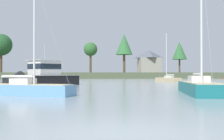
% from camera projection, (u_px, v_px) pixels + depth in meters
% --- Properties ---
extents(ground_plane, '(432.75, 432.75, 0.00)m').
position_uv_depth(ground_plane, '(118.00, 131.00, 7.32)').
color(ground_plane, '#939EA3').
extents(far_shore_bank, '(194.74, 41.03, 1.78)m').
position_uv_depth(far_shore_bank, '(83.00, 75.00, 97.23)').
color(far_shore_bank, '#4C563D').
rests_on(far_shore_bank, ground).
extents(sailboat_sand, '(3.26, 6.38, 9.27)m').
position_uv_depth(sailboat_sand, '(168.00, 81.00, 50.04)').
color(sailboat_sand, tan).
rests_on(sailboat_sand, ground).
extents(cruiser_black, '(9.71, 9.48, 6.27)m').
position_uv_depth(cruiser_black, '(37.00, 80.00, 33.97)').
color(cruiser_black, black).
rests_on(cruiser_black, ground).
extents(sailboat_green, '(6.04, 9.96, 13.35)m').
position_uv_depth(sailboat_green, '(36.00, 80.00, 50.23)').
color(sailboat_green, '#236B3D').
rests_on(sailboat_green, ground).
extents(sailboat_teal, '(3.67, 8.00, 10.81)m').
position_uv_depth(sailboat_teal, '(200.00, 91.00, 20.40)').
color(sailboat_teal, '#196B70').
rests_on(sailboat_teal, ground).
extents(sailboat_skyblue, '(6.73, 4.18, 8.52)m').
position_uv_depth(sailboat_skyblue, '(27.00, 92.00, 19.19)').
color(sailboat_skyblue, '#669ECC').
rests_on(sailboat_skyblue, ground).
extents(mooring_buoy_red, '(0.39, 0.39, 0.44)m').
position_uv_depth(mooring_buoy_red, '(222.00, 79.00, 73.87)').
color(mooring_buoy_red, red).
rests_on(mooring_buoy_red, ground).
extents(mooring_buoy_white, '(0.43, 0.43, 0.48)m').
position_uv_depth(mooring_buoy_white, '(18.00, 80.00, 61.26)').
color(mooring_buoy_white, white).
rests_on(mooring_buoy_white, ground).
extents(shore_tree_right_mid, '(5.20, 5.20, 11.11)m').
position_uv_depth(shore_tree_right_mid, '(179.00, 51.00, 100.35)').
color(shore_tree_right_mid, brown).
rests_on(shore_tree_right_mid, far_shore_bank).
extents(shore_tree_left, '(4.11, 4.11, 9.07)m').
position_uv_depth(shore_tree_left, '(91.00, 50.00, 84.52)').
color(shore_tree_left, brown).
rests_on(shore_tree_left, far_shore_bank).
extents(shore_tree_left_mid, '(6.80, 6.80, 12.06)m').
position_uv_depth(shore_tree_left_mid, '(1.00, 45.00, 87.32)').
color(shore_tree_left_mid, brown).
rests_on(shore_tree_left_mid, far_shore_bank).
extents(shore_tree_inland_b, '(4.82, 4.82, 11.01)m').
position_uv_depth(shore_tree_inland_b, '(124.00, 45.00, 80.39)').
color(shore_tree_inland_b, brown).
rests_on(shore_tree_inland_b, far_shore_bank).
extents(cottage_hillside, '(8.40, 8.68, 8.62)m').
position_uv_depth(cottage_hillside, '(149.00, 61.00, 107.40)').
color(cottage_hillside, '#9E998E').
rests_on(cottage_hillside, far_shore_bank).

